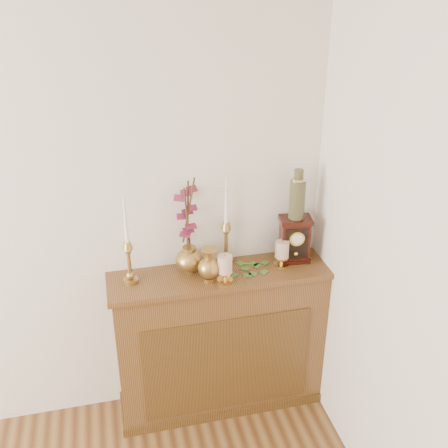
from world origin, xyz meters
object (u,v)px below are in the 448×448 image
object	(u,v)px
candlestick_left	(129,256)
ginger_jar	(187,227)
bud_vase	(209,266)
candlestick_center	(226,236)
ceramic_vase	(297,197)
mantel_clock	(295,240)

from	to	relation	value
candlestick_left	ginger_jar	size ratio (longest dim) A/B	0.87
bud_vase	ginger_jar	xyz separation A→B (m)	(-0.08, 0.17, 0.16)
candlestick_center	ceramic_vase	bearing A→B (deg)	-10.17
mantel_clock	ceramic_vase	distance (m)	0.26
candlestick_center	ceramic_vase	xyz separation A→B (m)	(0.38, -0.07, 0.23)
ceramic_vase	mantel_clock	bearing A→B (deg)	-98.12
ceramic_vase	bud_vase	bearing A→B (deg)	-167.62
ginger_jar	candlestick_center	bearing A→B (deg)	4.42
candlestick_left	candlestick_center	size ratio (longest dim) A/B	0.97
ginger_jar	ceramic_vase	xyz separation A→B (m)	(0.60, -0.05, 0.14)
candlestick_left	mantel_clock	bearing A→B (deg)	1.48
candlestick_center	bud_vase	size ratio (longest dim) A/B	2.63
bud_vase	ceramic_vase	xyz separation A→B (m)	(0.52, 0.11, 0.30)
ceramic_vase	ginger_jar	bearing A→B (deg)	175.09
ginger_jar	ceramic_vase	world-z (taller)	ginger_jar
bud_vase	ceramic_vase	bearing A→B (deg)	12.38
bud_vase	candlestick_left	bearing A→B (deg)	167.93
mantel_clock	ceramic_vase	size ratio (longest dim) A/B	0.94
candlestick_center	ginger_jar	world-z (taller)	ginger_jar
ginger_jar	mantel_clock	xyz separation A→B (m)	(0.60, -0.05, -0.12)
ginger_jar	candlestick_left	bearing A→B (deg)	-166.61
bud_vase	mantel_clock	distance (m)	0.53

